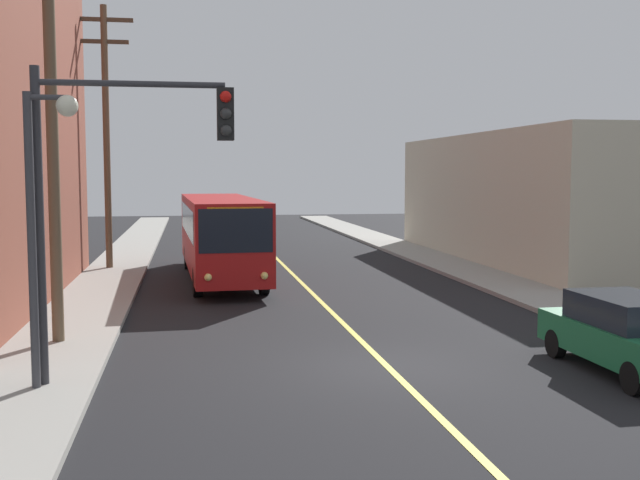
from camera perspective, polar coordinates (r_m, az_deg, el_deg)
ground_plane at (r=16.76m, az=5.07°, el=-9.41°), size 120.00×120.00×0.00m
sidewalk_left at (r=26.20m, az=-16.38°, el=-4.18°), size 2.50×90.00×0.15m
sidewalk_right at (r=28.41m, az=14.13°, el=-3.42°), size 2.50×90.00×0.15m
lane_stripe_center at (r=31.25m, az=-1.96°, el=-2.64°), size 0.16×60.00×0.01m
building_right_warehouse at (r=38.86m, az=19.03°, el=2.99°), size 12.00×20.11×5.96m
city_bus at (r=30.24m, az=-7.43°, el=0.52°), size 3.06×12.24×3.20m
parked_car_green at (r=17.31m, az=21.88°, el=-6.44°), size 1.90×4.44×1.62m
utility_pole_near at (r=19.26m, az=-19.39°, el=10.61°), size 2.40×0.28×10.94m
utility_pole_mid at (r=33.72m, az=-15.62°, el=8.20°), size 2.40×0.28×10.97m
traffic_signal_left_corner at (r=15.08m, az=-14.51°, el=5.36°), size 3.75×0.48×6.00m
street_lamp_left at (r=15.04m, az=-19.93°, el=3.08°), size 0.98×0.40×5.50m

